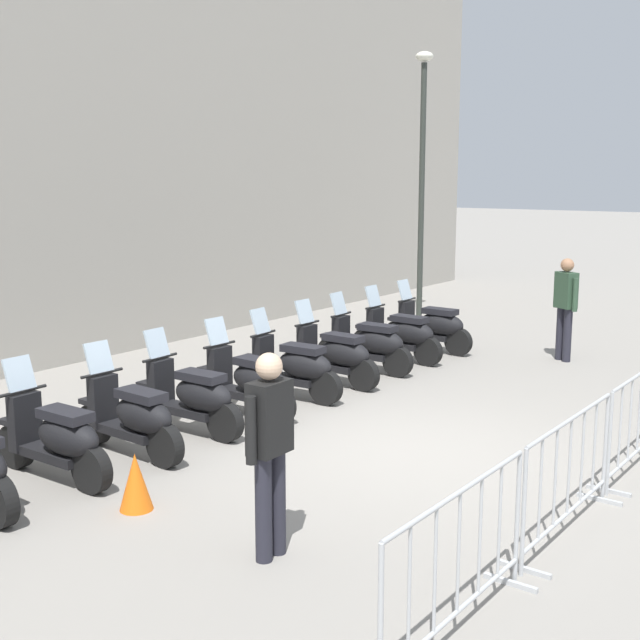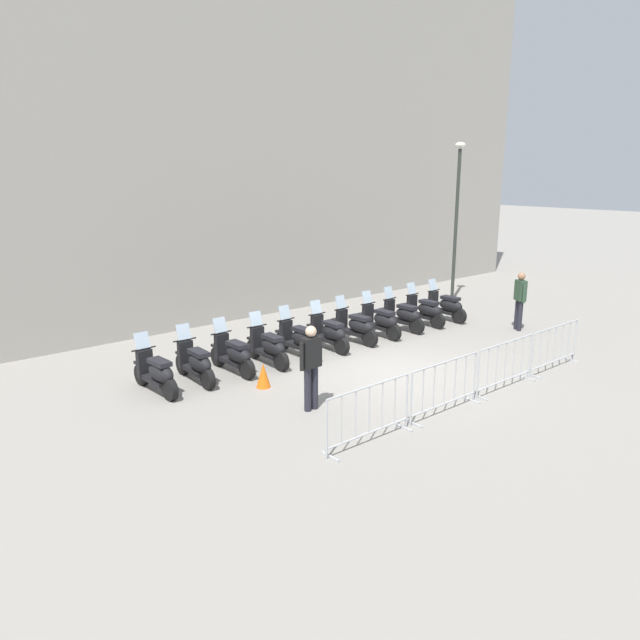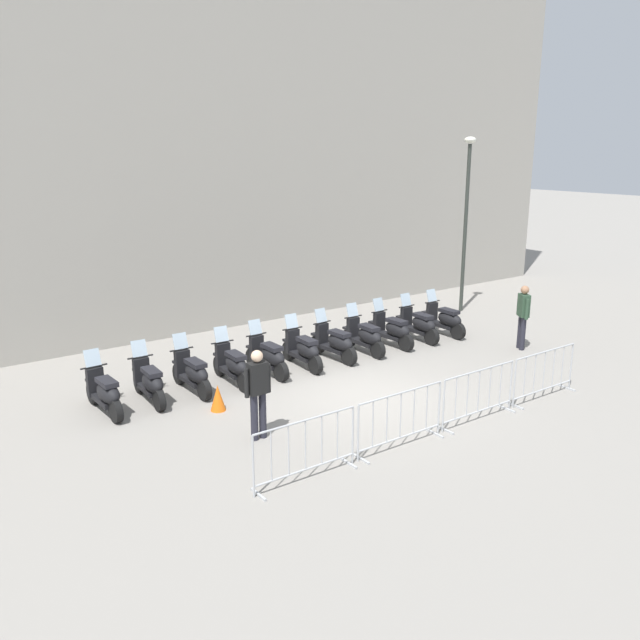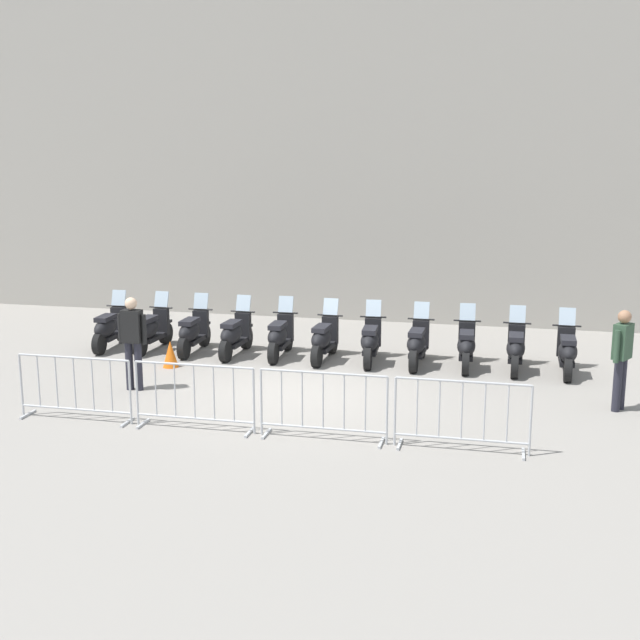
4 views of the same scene
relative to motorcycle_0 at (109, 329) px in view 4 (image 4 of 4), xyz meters
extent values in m
plane|color=gray|center=(4.75, -2.61, -0.45)|extent=(120.00, 120.00, 0.00)
cube|color=#9E998E|center=(5.18, 5.28, 6.11)|extent=(28.09, 3.91, 13.13)
cylinder|color=black|center=(0.01, 0.70, -0.21)|extent=(0.14, 0.48, 0.48)
cylinder|color=black|center=(0.00, -0.54, -0.21)|extent=(0.14, 0.48, 0.48)
cube|color=black|center=(0.00, 0.08, -0.17)|extent=(0.29, 0.87, 0.10)
ellipsoid|color=black|center=(0.00, -0.20, 0.07)|extent=(0.37, 0.84, 0.40)
cube|color=black|center=(0.00, -0.17, 0.29)|extent=(0.28, 0.60, 0.10)
cube|color=black|center=(0.00, 0.51, 0.10)|extent=(0.34, 0.14, 0.60)
cylinder|color=black|center=(0.00, 0.51, 0.43)|extent=(0.56, 0.04, 0.04)
cube|color=silver|center=(0.00, 0.56, 0.61)|extent=(0.32, 0.14, 0.35)
cube|color=black|center=(0.01, 0.70, 0.06)|extent=(0.20, 0.32, 0.06)
cylinder|color=black|center=(1.04, 0.70, -0.21)|extent=(0.19, 0.49, 0.48)
cylinder|color=black|center=(0.92, -0.53, -0.21)|extent=(0.19, 0.49, 0.48)
cube|color=black|center=(0.98, 0.09, -0.17)|extent=(0.36, 0.89, 0.10)
ellipsoid|color=black|center=(0.95, -0.19, 0.07)|extent=(0.44, 0.87, 0.40)
cube|color=black|center=(0.96, -0.16, 0.29)|extent=(0.34, 0.62, 0.10)
cube|color=black|center=(1.02, 0.52, 0.10)|extent=(0.35, 0.17, 0.60)
cylinder|color=black|center=(1.02, 0.52, 0.43)|extent=(0.56, 0.09, 0.04)
cube|color=silver|center=(1.03, 0.57, 0.61)|extent=(0.33, 0.17, 0.35)
cube|color=black|center=(1.04, 0.70, 0.06)|extent=(0.23, 0.34, 0.06)
cylinder|color=black|center=(1.98, 0.64, -0.21)|extent=(0.16, 0.49, 0.48)
cylinder|color=black|center=(1.93, -0.59, -0.21)|extent=(0.16, 0.49, 0.48)
cube|color=black|center=(1.96, 0.02, -0.17)|extent=(0.31, 0.88, 0.10)
ellipsoid|color=black|center=(1.95, -0.25, 0.07)|extent=(0.39, 0.85, 0.40)
cube|color=black|center=(1.95, -0.22, 0.29)|extent=(0.30, 0.61, 0.10)
cube|color=black|center=(1.97, 0.46, 0.10)|extent=(0.35, 0.15, 0.60)
cylinder|color=black|center=(1.97, 0.46, 0.43)|extent=(0.56, 0.06, 0.04)
cube|color=silver|center=(1.97, 0.51, 0.61)|extent=(0.33, 0.15, 0.35)
cube|color=black|center=(1.98, 0.64, 0.06)|extent=(0.21, 0.33, 0.06)
cylinder|color=black|center=(2.99, 0.55, -0.21)|extent=(0.18, 0.49, 0.48)
cylinder|color=black|center=(2.87, -0.68, -0.21)|extent=(0.18, 0.49, 0.48)
cube|color=black|center=(2.93, -0.06, -0.17)|extent=(0.36, 0.89, 0.10)
ellipsoid|color=black|center=(2.90, -0.34, 0.07)|extent=(0.44, 0.87, 0.40)
cube|color=black|center=(2.91, -0.31, 0.29)|extent=(0.34, 0.62, 0.10)
cube|color=black|center=(2.97, 0.37, 0.10)|extent=(0.35, 0.17, 0.60)
cylinder|color=black|center=(2.97, 0.37, 0.43)|extent=(0.56, 0.09, 0.04)
cube|color=silver|center=(2.98, 0.42, 0.61)|extent=(0.33, 0.17, 0.35)
cube|color=black|center=(2.99, 0.55, 0.06)|extent=(0.23, 0.34, 0.06)
cylinder|color=black|center=(3.93, 0.58, -0.21)|extent=(0.15, 0.48, 0.48)
cylinder|color=black|center=(3.89, -0.66, -0.21)|extent=(0.15, 0.48, 0.48)
cube|color=black|center=(3.91, -0.04, -0.17)|extent=(0.30, 0.88, 0.10)
ellipsoid|color=black|center=(3.90, -0.32, 0.07)|extent=(0.38, 0.85, 0.40)
cube|color=black|center=(3.90, -0.29, 0.29)|extent=(0.30, 0.61, 0.10)
cube|color=black|center=(3.92, 0.39, 0.10)|extent=(0.34, 0.15, 0.60)
cylinder|color=black|center=(3.92, 0.39, 0.43)|extent=(0.56, 0.05, 0.04)
cube|color=silver|center=(3.92, 0.44, 0.61)|extent=(0.32, 0.15, 0.35)
cube|color=black|center=(3.93, 0.58, 0.06)|extent=(0.21, 0.33, 0.06)
cylinder|color=black|center=(4.95, 0.47, -0.21)|extent=(0.19, 0.49, 0.48)
cylinder|color=black|center=(4.82, -0.76, -0.21)|extent=(0.19, 0.49, 0.48)
cube|color=black|center=(4.88, -0.15, -0.17)|extent=(0.37, 0.89, 0.10)
ellipsoid|color=black|center=(4.86, -0.42, 0.07)|extent=(0.44, 0.87, 0.40)
cube|color=black|center=(4.86, -0.39, 0.29)|extent=(0.34, 0.62, 0.10)
cube|color=black|center=(4.93, 0.28, 0.10)|extent=(0.35, 0.17, 0.60)
cylinder|color=black|center=(4.93, 0.28, 0.43)|extent=(0.56, 0.09, 0.04)
cube|color=silver|center=(4.93, 0.33, 0.61)|extent=(0.33, 0.17, 0.35)
cube|color=black|center=(4.95, 0.47, 0.06)|extent=(0.23, 0.34, 0.06)
cylinder|color=black|center=(5.86, 0.45, -0.21)|extent=(0.15, 0.48, 0.48)
cylinder|color=black|center=(5.87, -0.79, -0.21)|extent=(0.15, 0.48, 0.48)
cube|color=black|center=(5.86, -0.17, -0.17)|extent=(0.29, 0.87, 0.10)
ellipsoid|color=black|center=(5.87, -0.45, 0.07)|extent=(0.37, 0.84, 0.40)
cube|color=black|center=(5.87, -0.42, 0.29)|extent=(0.29, 0.60, 0.10)
cube|color=black|center=(5.86, 0.27, 0.10)|extent=(0.34, 0.14, 0.60)
cylinder|color=black|center=(5.86, 0.27, 0.43)|extent=(0.56, 0.04, 0.04)
cube|color=silver|center=(5.86, 0.32, 0.61)|extent=(0.32, 0.14, 0.35)
cube|color=black|center=(5.86, 0.45, 0.06)|extent=(0.20, 0.32, 0.06)
cylinder|color=black|center=(6.89, 0.39, -0.21)|extent=(0.18, 0.49, 0.48)
cylinder|color=black|center=(6.79, -0.85, -0.21)|extent=(0.18, 0.49, 0.48)
cube|color=black|center=(6.84, -0.23, -0.17)|extent=(0.35, 0.89, 0.10)
ellipsoid|color=black|center=(6.82, -0.51, 0.07)|extent=(0.42, 0.87, 0.40)
cube|color=black|center=(6.82, -0.47, 0.29)|extent=(0.33, 0.62, 0.10)
cube|color=black|center=(6.87, 0.21, 0.10)|extent=(0.35, 0.17, 0.60)
cylinder|color=black|center=(6.87, 0.21, 0.43)|extent=(0.56, 0.08, 0.04)
cube|color=silver|center=(6.88, 0.26, 0.61)|extent=(0.33, 0.16, 0.35)
cube|color=black|center=(6.89, 0.39, 0.06)|extent=(0.22, 0.33, 0.06)
cylinder|color=black|center=(7.83, 0.38, -0.21)|extent=(0.15, 0.48, 0.48)
cylinder|color=black|center=(7.81, -0.86, -0.21)|extent=(0.15, 0.48, 0.48)
cube|color=black|center=(7.82, -0.24, -0.17)|extent=(0.29, 0.87, 0.10)
ellipsoid|color=black|center=(7.81, -0.52, 0.07)|extent=(0.37, 0.85, 0.40)
cube|color=black|center=(7.81, -0.49, 0.29)|extent=(0.29, 0.60, 0.10)
cube|color=black|center=(7.82, 0.20, 0.10)|extent=(0.34, 0.14, 0.60)
cylinder|color=black|center=(7.82, 0.20, 0.43)|extent=(0.56, 0.04, 0.04)
cube|color=silver|center=(7.82, 0.25, 0.61)|extent=(0.32, 0.14, 0.35)
cube|color=black|center=(7.83, 0.38, 0.06)|extent=(0.20, 0.32, 0.06)
cylinder|color=black|center=(8.84, 0.32, -0.21)|extent=(0.18, 0.49, 0.48)
cylinder|color=black|center=(8.75, -0.91, -0.21)|extent=(0.18, 0.49, 0.48)
cube|color=black|center=(8.79, -0.30, -0.17)|extent=(0.35, 0.89, 0.10)
ellipsoid|color=black|center=(8.77, -0.57, 0.07)|extent=(0.42, 0.87, 0.40)
cube|color=black|center=(8.77, -0.54, 0.29)|extent=(0.33, 0.62, 0.10)
cube|color=black|center=(8.83, 0.14, 0.10)|extent=(0.35, 0.17, 0.60)
cylinder|color=black|center=(8.83, 0.14, 0.43)|extent=(0.56, 0.08, 0.04)
cube|color=silver|center=(8.83, 0.19, 0.61)|extent=(0.33, 0.16, 0.35)
cube|color=black|center=(8.84, 0.32, 0.06)|extent=(0.22, 0.33, 0.06)
cylinder|color=black|center=(9.81, 0.23, -0.21)|extent=(0.17, 0.49, 0.48)
cylinder|color=black|center=(9.73, -1.01, -0.21)|extent=(0.17, 0.49, 0.48)
cube|color=black|center=(9.77, -0.39, -0.17)|extent=(0.34, 0.88, 0.10)
ellipsoid|color=black|center=(9.75, -0.67, 0.07)|extent=(0.42, 0.86, 0.40)
cube|color=black|center=(9.75, -0.64, 0.29)|extent=(0.32, 0.62, 0.10)
cube|color=black|center=(9.80, 0.04, 0.10)|extent=(0.35, 0.16, 0.60)
cylinder|color=black|center=(9.80, 0.04, 0.43)|extent=(0.56, 0.07, 0.04)
cube|color=silver|center=(9.80, 0.09, 0.61)|extent=(0.33, 0.16, 0.35)
cube|color=black|center=(9.81, 0.23, 0.06)|extent=(0.22, 0.33, 0.06)
cube|color=#B2B5B7|center=(0.63, -4.65, -0.43)|extent=(0.06, 0.44, 0.04)
cube|color=#B2B5B7|center=(2.42, -4.74, -0.43)|extent=(0.06, 0.44, 0.04)
cylinder|color=#B2B5B7|center=(0.55, -4.64, 0.07)|extent=(0.04, 0.04, 1.05)
cylinder|color=#B2B5B7|center=(2.50, -4.75, 0.07)|extent=(0.04, 0.04, 1.05)
cylinder|color=#B2B5B7|center=(1.53, -4.69, 0.60)|extent=(1.95, 0.14, 0.04)
cylinder|color=#B2B5B7|center=(1.53, -4.69, -0.27)|extent=(1.95, 0.14, 0.04)
cylinder|color=#B2B5B7|center=(0.88, -4.66, 0.16)|extent=(0.02, 0.02, 0.87)
cylinder|color=#B2B5B7|center=(1.20, -4.68, 0.16)|extent=(0.02, 0.02, 0.87)
cylinder|color=#B2B5B7|center=(1.53, -4.69, 0.16)|extent=(0.02, 0.02, 0.87)
cylinder|color=#B2B5B7|center=(1.85, -4.71, 0.16)|extent=(0.02, 0.02, 0.87)
cylinder|color=#B2B5B7|center=(2.18, -4.73, 0.16)|extent=(0.02, 0.02, 0.87)
cube|color=#B2B5B7|center=(2.70, -4.76, -0.43)|extent=(0.06, 0.44, 0.04)
cube|color=#B2B5B7|center=(4.49, -4.86, -0.43)|extent=(0.06, 0.44, 0.04)
cylinder|color=#B2B5B7|center=(2.62, -4.75, 0.07)|extent=(0.04, 0.04, 1.05)
cylinder|color=#B2B5B7|center=(4.57, -4.86, 0.07)|extent=(0.04, 0.04, 1.05)
cylinder|color=#B2B5B7|center=(3.60, -4.81, 0.60)|extent=(1.95, 0.14, 0.04)
cylinder|color=#B2B5B7|center=(3.60, -4.81, -0.27)|extent=(1.95, 0.14, 0.04)
cylinder|color=#B2B5B7|center=(2.95, -4.77, 0.16)|extent=(0.02, 0.02, 0.87)
cylinder|color=#B2B5B7|center=(3.27, -4.79, 0.16)|extent=(0.02, 0.02, 0.87)
cylinder|color=#B2B5B7|center=(3.60, -4.81, 0.16)|extent=(0.02, 0.02, 0.87)
cylinder|color=#B2B5B7|center=(3.92, -4.82, 0.16)|extent=(0.02, 0.02, 0.87)
cylinder|color=#B2B5B7|center=(4.24, -4.84, 0.16)|extent=(0.02, 0.02, 0.87)
cube|color=#B2B5B7|center=(4.77, -4.87, -0.43)|extent=(0.06, 0.44, 0.04)
cube|color=#B2B5B7|center=(6.56, -4.97, -0.43)|extent=(0.06, 0.44, 0.04)
cylinder|color=#B2B5B7|center=(4.69, -4.87, 0.07)|extent=(0.04, 0.04, 1.05)
cylinder|color=#B2B5B7|center=(6.64, -4.97, 0.07)|extent=(0.04, 0.04, 1.05)
cylinder|color=#B2B5B7|center=(5.66, -4.92, 0.60)|extent=(1.95, 0.14, 0.04)
cylinder|color=#B2B5B7|center=(5.66, -4.92, -0.27)|extent=(1.95, 0.14, 0.04)
cylinder|color=#B2B5B7|center=(5.01, -4.88, 0.16)|extent=(0.02, 0.02, 0.87)
cylinder|color=#B2B5B7|center=(5.34, -4.90, 0.16)|extent=(0.02, 0.02, 0.87)
cylinder|color=#B2B5B7|center=(5.66, -4.92, 0.16)|extent=(0.02, 0.02, 0.87)
cylinder|color=#B2B5B7|center=(5.99, -4.94, 0.16)|extent=(0.02, 0.02, 0.87)
cylinder|color=#B2B5B7|center=(6.31, -4.95, 0.16)|extent=(0.02, 0.02, 0.87)
cube|color=#B2B5B7|center=(6.83, -4.98, -0.43)|extent=(0.06, 0.44, 0.04)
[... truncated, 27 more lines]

